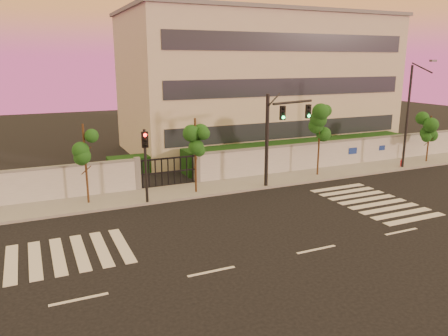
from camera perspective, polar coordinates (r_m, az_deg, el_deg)
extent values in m
plane|color=black|center=(19.92, 11.96, -10.38)|extent=(120.00, 120.00, 0.00)
cube|color=gray|center=(28.46, -0.56, -2.47)|extent=(60.00, 3.00, 0.15)
cube|color=#ACAEB3|center=(37.46, 19.19, 2.19)|extent=(31.00, 0.30, 2.00)
cube|color=slate|center=(37.28, 19.32, 3.78)|extent=(31.00, 0.36, 0.12)
cube|color=slate|center=(28.04, -11.21, -0.82)|extent=(0.35, 0.35, 2.20)
cube|color=slate|center=(29.17, -3.55, -0.01)|extent=(0.35, 0.35, 2.20)
cube|color=#103512|center=(35.96, 10.04, 2.13)|extent=(20.00, 2.00, 1.80)
cube|color=#103512|center=(33.34, -9.84, 0.69)|extent=(6.00, 1.50, 1.20)
cube|color=beige|center=(41.67, 4.44, 10.96)|extent=(24.00, 12.00, 12.00)
cube|color=#262D38|center=(36.89, 8.85, 4.99)|extent=(22.00, 0.08, 1.40)
cube|color=#262D38|center=(36.52, 9.06, 10.43)|extent=(22.00, 0.08, 1.40)
cube|color=#262D38|center=(36.49, 9.27, 15.92)|extent=(22.00, 0.08, 1.40)
cube|color=slate|center=(41.82, 4.60, 19.33)|extent=(24.40, 12.40, 0.30)
cube|color=silver|center=(20.20, -26.04, -11.17)|extent=(0.50, 4.00, 0.02)
cube|color=silver|center=(20.17, -23.45, -10.93)|extent=(0.50, 4.00, 0.02)
cube|color=silver|center=(20.18, -20.87, -10.67)|extent=(0.50, 4.00, 0.02)
cube|color=silver|center=(20.23, -18.29, -10.39)|extent=(0.50, 4.00, 0.02)
cube|color=silver|center=(20.31, -15.73, -10.09)|extent=(0.50, 4.00, 0.02)
cube|color=silver|center=(20.44, -13.21, -9.77)|extent=(0.50, 4.00, 0.02)
cube|color=silver|center=(25.10, 23.68, -6.11)|extent=(4.00, 0.50, 0.02)
cube|color=silver|center=(25.66, 22.20, -5.53)|extent=(4.00, 0.50, 0.02)
cube|color=silver|center=(26.25, 20.78, -4.98)|extent=(4.00, 0.50, 0.02)
cube|color=silver|center=(26.85, 19.43, -4.45)|extent=(4.00, 0.50, 0.02)
cube|color=silver|center=(27.47, 18.15, -3.94)|extent=(4.00, 0.50, 0.02)
cube|color=silver|center=(28.10, 16.92, -3.45)|extent=(4.00, 0.50, 0.02)
cube|color=silver|center=(28.75, 15.75, -2.98)|extent=(4.00, 0.50, 0.02)
cube|color=silver|center=(29.41, 14.63, -2.53)|extent=(4.00, 0.50, 0.02)
cube|color=silver|center=(16.61, -18.42, -15.97)|extent=(2.00, 0.15, 0.01)
cube|color=silver|center=(17.64, -1.64, -13.36)|extent=(2.00, 0.15, 0.01)
cube|color=silver|center=(19.91, 11.97, -10.36)|extent=(2.00, 0.15, 0.01)
cube|color=silver|center=(23.06, 22.14, -7.69)|extent=(2.00, 0.15, 0.01)
cylinder|color=#382314|center=(25.74, -17.60, 0.33)|extent=(0.12, 0.12, 4.69)
sphere|color=#134413|center=(25.47, -17.83, 3.41)|extent=(1.12, 1.12, 1.12)
sphere|color=#134413|center=(25.84, -16.99, 2.03)|extent=(0.86, 0.86, 0.86)
sphere|color=#134413|center=(25.37, -18.39, 2.25)|extent=(0.82, 0.82, 0.82)
cylinder|color=#382314|center=(26.67, -3.74, 1.47)|extent=(0.12, 0.12, 4.74)
sphere|color=#134413|center=(26.40, -3.79, 4.48)|extent=(1.13, 1.13, 1.13)
sphere|color=#134413|center=(26.84, -3.20, 3.11)|extent=(0.87, 0.87, 0.87)
sphere|color=#134413|center=(26.24, -4.28, 3.36)|extent=(0.82, 0.82, 0.82)
cylinder|color=#382314|center=(31.43, 12.31, 3.39)|extent=(0.13, 0.13, 5.08)
sphere|color=#134413|center=(31.20, 12.45, 6.14)|extent=(1.17, 1.17, 1.17)
sphere|color=#134413|center=(31.70, 12.69, 4.85)|extent=(0.90, 0.90, 0.90)
sphere|color=#134413|center=(30.95, 12.10, 5.15)|extent=(0.85, 0.85, 0.85)
cylinder|color=#382314|center=(38.69, 25.16, 3.38)|extent=(0.12, 0.12, 3.84)
sphere|color=#134413|center=(38.52, 25.33, 5.06)|extent=(1.08, 1.08, 1.08)
sphere|color=#134413|center=(38.98, 25.36, 4.29)|extent=(0.82, 0.82, 0.82)
sphere|color=#134413|center=(38.26, 25.15, 4.44)|extent=(0.78, 0.78, 0.78)
cylinder|color=black|center=(27.98, 5.61, 3.41)|extent=(0.23, 0.23, 6.07)
cylinder|color=black|center=(28.62, 9.00, 8.48)|extent=(3.60, 1.23, 0.16)
cube|color=black|center=(28.22, 7.66, 7.16)|extent=(0.34, 0.18, 0.88)
sphere|color=#0CF259|center=(28.16, 7.76, 6.58)|extent=(0.20, 0.20, 0.20)
cube|color=black|center=(29.30, 10.94, 7.27)|extent=(0.34, 0.18, 0.88)
sphere|color=#0CF259|center=(29.24, 11.04, 6.72)|extent=(0.20, 0.20, 0.20)
cylinder|color=black|center=(25.09, -10.17, 0.06)|extent=(0.16, 0.16, 4.38)
cube|color=black|center=(24.72, -10.30, 3.65)|extent=(0.34, 0.18, 0.88)
sphere|color=red|center=(24.57, -10.26, 4.24)|extent=(0.19, 0.19, 0.19)
cylinder|color=black|center=(35.51, 22.80, 6.00)|extent=(0.17, 0.17, 7.77)
cylinder|color=black|center=(34.68, 24.45, 11.83)|extent=(0.10, 1.86, 0.76)
cube|color=#3F3F44|center=(34.10, 25.65, 12.52)|extent=(0.49, 0.24, 0.15)
cylinder|color=red|center=(36.26, 22.20, 0.34)|extent=(0.22, 0.22, 0.50)
cylinder|color=red|center=(36.19, 22.24, 0.80)|extent=(0.28, 0.28, 0.10)
sphere|color=red|center=(36.17, 22.26, 0.97)|extent=(0.18, 0.18, 0.18)
cylinder|color=red|center=(36.23, 22.21, 0.49)|extent=(0.29, 0.14, 0.10)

